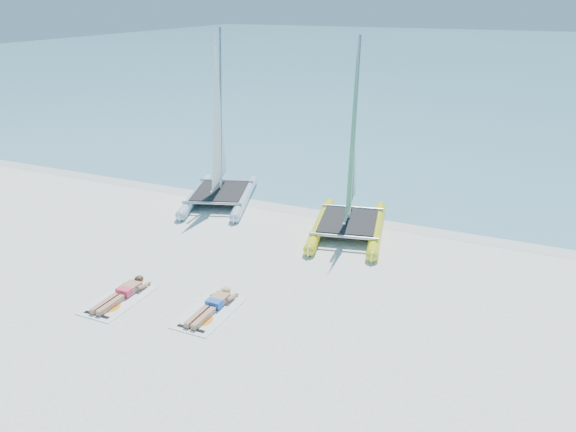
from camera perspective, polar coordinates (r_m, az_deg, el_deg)
name	(u,v)px	position (r m, az deg, el deg)	size (l,w,h in m)	color
ground	(237,277)	(14.78, -5.24, -6.24)	(140.00, 140.00, 0.00)	white
sea	(490,56)	(74.92, 19.87, 15.05)	(140.00, 115.00, 0.01)	#7CC9CF
wet_sand_strip	(315,209)	(19.32, 2.73, 0.70)	(140.00, 1.40, 0.01)	silver
catamaran_blue	(219,151)	(19.77, -7.07, 6.55)	(3.44, 4.89, 6.06)	silver
catamaran_yellow	(352,170)	(17.34, 6.51, 4.71)	(2.98, 4.83, 5.99)	yellow
towel_a	(118,300)	(14.28, -16.85, -8.18)	(1.00, 1.85, 0.02)	white
sunbather_a	(123,293)	(14.35, -16.40, -7.48)	(0.37, 1.73, 0.26)	tan
towel_b	(209,313)	(13.31, -8.03, -9.70)	(1.00, 1.85, 0.02)	white
sunbather_b	(213,305)	(13.40, -7.62, -8.92)	(0.37, 1.73, 0.26)	tan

